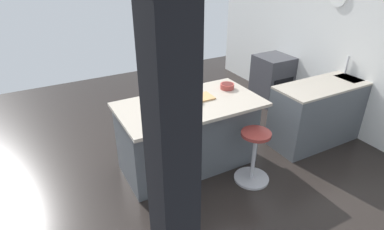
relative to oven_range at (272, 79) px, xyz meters
name	(u,v)px	position (x,y,z in m)	size (l,w,h in m)	color
ground_plane	(184,161)	(2.35, 0.96, -0.44)	(7.61, 7.61, 0.00)	black
interior_partition_left	(339,36)	(-0.35, 0.96, 0.98)	(0.15, 5.85, 2.84)	silver
sink_cabinet	(335,108)	(0.00, 1.41, 0.02)	(2.13, 0.60, 1.20)	#4C5156
oven_range	(272,79)	(0.00, 0.00, 0.00)	(0.60, 0.61, 0.89)	#38383D
kitchen_island	(188,134)	(2.33, 1.05, 0.03)	(1.77, 0.97, 0.94)	#4C5156
stool_by_window	(254,158)	(1.77, 1.72, -0.12)	(0.44, 0.44, 0.69)	#B7B7BC
stool_middle	(172,186)	(2.88, 1.72, -0.12)	(0.44, 0.44, 0.69)	#B7B7BC
cutting_board	(199,98)	(2.17, 1.04, 0.51)	(0.36, 0.24, 0.02)	tan
apple_red	(192,93)	(2.23, 0.98, 0.56)	(0.08, 0.08, 0.08)	red
apple_green	(196,97)	(2.24, 1.09, 0.56)	(0.09, 0.09, 0.09)	#609E2D
water_bottle	(178,99)	(2.52, 1.16, 0.62)	(0.06, 0.06, 0.31)	silver
fruit_bowl	(227,86)	(1.68, 0.94, 0.54)	(0.19, 0.19, 0.07)	#993833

